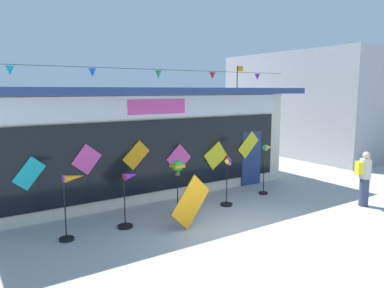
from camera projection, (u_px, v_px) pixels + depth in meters
name	position (u px, v px, depth m)	size (l,w,h in m)	color
ground_plane	(257.00, 235.00, 9.01)	(80.00, 80.00, 0.00)	#ADAAA5
kite_shop_building	(127.00, 137.00, 13.30)	(11.32, 5.62, 4.94)	beige
wind_spinner_far_left	(71.00, 198.00, 8.61)	(0.69, 0.35, 1.57)	black
wind_spinner_left	(128.00, 197.00, 9.43)	(0.61, 0.39, 1.43)	black
wind_spinner_center_left	(177.00, 175.00, 10.24)	(0.38, 0.38, 1.59)	black
wind_spinner_center_right	(227.00, 180.00, 11.16)	(0.37, 0.37, 1.57)	black
wind_spinner_right	(267.00, 160.00, 12.44)	(0.53, 0.31, 1.70)	black
person_near_camera	(364.00, 177.00, 11.13)	(0.48, 0.42, 1.68)	#333D56
display_kite_on_ground	(191.00, 202.00, 9.43)	(0.68, 0.03, 1.23)	orange
neighbour_building	(315.00, 104.00, 20.99)	(5.98, 8.95, 5.48)	#99999E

